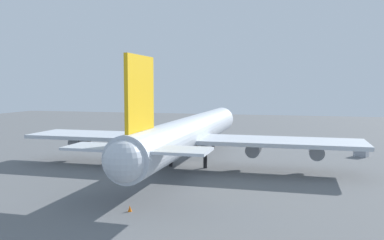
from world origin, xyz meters
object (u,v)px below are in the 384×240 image
object	(u,v)px
safety_cone_nose	(221,141)
safety_cone_tail	(130,208)
cargo_container_aft	(361,152)
cargo_airplane	(191,133)

from	to	relation	value
safety_cone_nose	safety_cone_tail	world-z (taller)	safety_cone_tail
cargo_container_aft	safety_cone_nose	xyz separation A→B (m)	(13.37, 32.80, -0.65)
cargo_airplane	cargo_container_aft	bearing A→B (deg)	-61.80
cargo_airplane	safety_cone_tail	bearing A→B (deg)	-179.45
cargo_airplane	safety_cone_tail	world-z (taller)	cargo_airplane
cargo_airplane	safety_cone_tail	distance (m)	30.65
cargo_container_aft	safety_cone_nose	distance (m)	35.43
cargo_airplane	cargo_container_aft	distance (m)	37.62
cargo_container_aft	safety_cone_nose	world-z (taller)	cargo_container_aft
safety_cone_nose	safety_cone_tail	distance (m)	61.09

